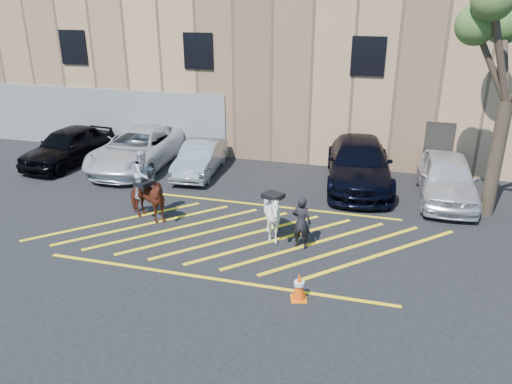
% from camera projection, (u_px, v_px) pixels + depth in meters
% --- Properties ---
extents(ground, '(90.00, 90.00, 0.00)m').
position_uv_depth(ground, '(243.00, 232.00, 15.42)').
color(ground, black).
rests_on(ground, ground).
extents(car_black_suv, '(2.37, 4.81, 1.58)m').
position_uv_depth(car_black_suv, '(68.00, 146.00, 21.33)').
color(car_black_suv, black).
rests_on(car_black_suv, ground).
extents(car_white_pickup, '(2.84, 5.85, 1.60)m').
position_uv_depth(car_white_pickup, '(138.00, 148.00, 20.97)').
color(car_white_pickup, silver).
rests_on(car_white_pickup, ground).
extents(car_silver_sedan, '(1.68, 4.03, 1.30)m').
position_uv_depth(car_silver_sedan, '(200.00, 158.00, 20.21)').
color(car_silver_sedan, '#9BA3A9').
rests_on(car_silver_sedan, ground).
extents(car_blue_suv, '(3.05, 6.05, 1.68)m').
position_uv_depth(car_blue_suv, '(359.00, 163.00, 18.99)').
color(car_blue_suv, black).
rests_on(car_blue_suv, ground).
extents(car_white_suv, '(1.97, 4.74, 1.60)m').
position_uv_depth(car_white_suv, '(447.00, 178.00, 17.60)').
color(car_white_suv, silver).
rests_on(car_white_suv, ground).
extents(handler, '(0.62, 0.46, 1.57)m').
position_uv_depth(handler, '(301.00, 222.00, 14.25)').
color(handler, black).
rests_on(handler, ground).
extents(warehouse, '(32.42, 10.20, 7.30)m').
position_uv_depth(warehouse, '(311.00, 62.00, 24.80)').
color(warehouse, tan).
rests_on(warehouse, ground).
extents(hatching_zone, '(12.60, 5.12, 0.01)m').
position_uv_depth(hatching_zone, '(240.00, 236.00, 15.15)').
color(hatching_zone, yellow).
rests_on(hatching_zone, ground).
extents(mounted_bay, '(1.96, 1.36, 2.37)m').
position_uv_depth(mounted_bay, '(145.00, 193.00, 15.88)').
color(mounted_bay, '#5F2216').
rests_on(mounted_bay, ground).
extents(saddled_white, '(1.74, 1.83, 1.59)m').
position_uv_depth(saddled_white, '(273.00, 215.00, 14.67)').
color(saddled_white, silver).
rests_on(saddled_white, ground).
extents(traffic_cone, '(0.46, 0.46, 0.73)m').
position_uv_depth(traffic_cone, '(299.00, 286.00, 11.92)').
color(traffic_cone, orange).
rests_on(traffic_cone, ground).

